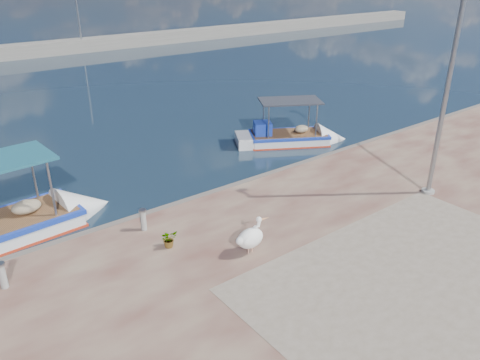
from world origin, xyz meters
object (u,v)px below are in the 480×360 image
at_px(bollard_near, 143,219).
at_px(lamp_post, 444,101).
at_px(pelican, 251,237).
at_px(boat_left, 3,232).
at_px(boat_right, 287,139).

bearing_deg(bollard_near, lamp_post, -22.29).
height_order(pelican, lamp_post, lamp_post).
relative_size(boat_left, pelican, 5.93).
bearing_deg(boat_left, boat_right, 0.43).
height_order(boat_right, lamp_post, lamp_post).
height_order(boat_left, boat_right, boat_left).
bearing_deg(pelican, lamp_post, -4.54).
relative_size(boat_left, bollard_near, 9.22).
height_order(boat_left, bollard_near, boat_left).
bearing_deg(pelican, boat_left, 132.77).
distance_m(boat_left, bollard_near, 4.54).
bearing_deg(bollard_near, pelican, -58.66).
bearing_deg(bollard_near, boat_right, 22.57).
relative_size(boat_left, boat_right, 1.21).
distance_m(boat_right, lamp_post, 8.53).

